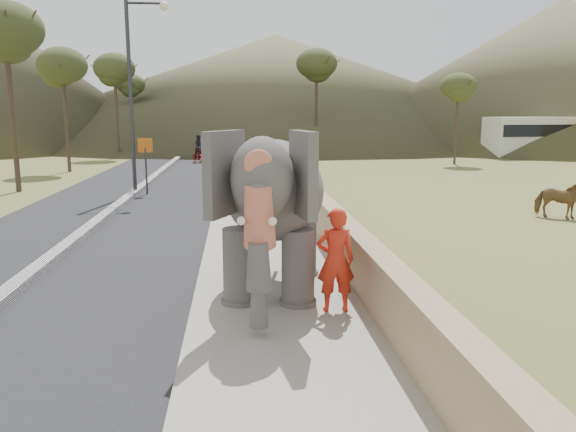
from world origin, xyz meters
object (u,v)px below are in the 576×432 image
object	(u,v)px
lamppost	(137,78)
elephant_and_man	(274,212)
motorcyclist	(198,152)
cow	(559,200)

from	to	relation	value
lamppost	elephant_and_man	distance (m)	15.01
lamppost	motorcyclist	bearing A→B (deg)	84.95
lamppost	motorcyclist	distance (m)	15.99
lamppost	motorcyclist	xyz separation A→B (m)	(1.36, 15.39, -4.12)
cow	lamppost	bearing A→B (deg)	98.81
lamppost	elephant_and_man	xyz separation A→B (m)	(4.71, -13.87, -3.24)
cow	elephant_and_man	distance (m)	12.13
cow	motorcyclist	world-z (taller)	motorcyclist
elephant_and_man	motorcyclist	bearing A→B (deg)	96.53
cow	elephant_and_man	world-z (taller)	elephant_and_man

